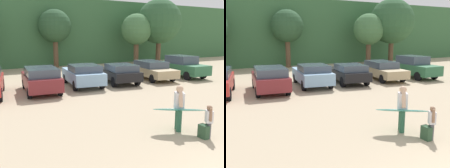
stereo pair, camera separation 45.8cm
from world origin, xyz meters
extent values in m
cube|color=#38663D|center=(0.00, 30.48, 3.66)|extent=(108.00, 12.00, 7.32)
cylinder|color=brown|center=(2.41, 23.44, 1.42)|extent=(0.51, 0.51, 2.84)
sphere|color=#284C2D|center=(2.41, 23.44, 4.26)|extent=(3.34, 3.34, 3.34)
cylinder|color=brown|center=(11.12, 21.47, 1.26)|extent=(0.56, 0.56, 2.53)
sphere|color=#427042|center=(11.12, 21.47, 3.98)|extent=(3.43, 3.43, 3.43)
cylinder|color=brown|center=(14.03, 21.13, 1.37)|extent=(0.57, 0.57, 2.73)
sphere|color=#2D5633|center=(14.03, 21.13, 4.89)|extent=(5.07, 5.07, 5.07)
cylinder|color=black|center=(-3.85, 14.02, 0.35)|extent=(0.32, 0.73, 0.71)
cylinder|color=black|center=(-4.26, 11.18, 0.35)|extent=(0.32, 0.73, 0.71)
cube|color=maroon|center=(-1.87, 12.41, 0.67)|extent=(2.20, 4.31, 0.74)
cube|color=#3F4C5B|center=(-1.91, 12.01, 1.28)|extent=(1.90, 2.62, 0.47)
cylinder|color=black|center=(-2.57, 13.85, 0.30)|extent=(0.27, 0.62, 0.60)
cylinder|color=black|center=(-0.93, 13.70, 0.30)|extent=(0.27, 0.62, 0.60)
cylinder|color=black|center=(-2.82, 11.11, 0.30)|extent=(0.27, 0.62, 0.60)
cylinder|color=black|center=(-1.17, 10.96, 0.30)|extent=(0.27, 0.62, 0.60)
cube|color=#84ADD1|center=(1.03, 12.96, 0.68)|extent=(2.44, 4.51, 0.72)
cube|color=#3F4C5B|center=(0.96, 12.44, 1.25)|extent=(2.01, 2.31, 0.42)
cylinder|color=black|center=(0.35, 14.48, 0.32)|extent=(0.30, 0.67, 0.65)
cylinder|color=black|center=(2.06, 14.27, 0.32)|extent=(0.30, 0.67, 0.65)
cylinder|color=black|center=(0.00, 11.66, 0.32)|extent=(0.30, 0.67, 0.65)
cylinder|color=black|center=(1.70, 11.45, 0.32)|extent=(0.30, 0.67, 0.65)
cube|color=black|center=(3.67, 12.80, 0.64)|extent=(2.44, 4.38, 0.60)
cube|color=#3F4C5B|center=(3.59, 12.21, 1.16)|extent=(2.01, 2.34, 0.43)
cylinder|color=black|center=(3.02, 14.28, 0.35)|extent=(0.31, 0.71, 0.69)
cylinder|color=black|center=(4.70, 14.05, 0.35)|extent=(0.31, 0.71, 0.69)
cylinder|color=black|center=(2.64, 11.56, 0.35)|extent=(0.31, 0.71, 0.69)
cylinder|color=black|center=(4.32, 11.33, 0.35)|extent=(0.31, 0.71, 0.69)
cube|color=tan|center=(6.75, 12.95, 0.61)|extent=(2.39, 4.96, 0.60)
cube|color=#3F4C5B|center=(6.77, 13.08, 1.14)|extent=(1.98, 2.72, 0.48)
cylinder|color=black|center=(6.12, 14.62, 0.31)|extent=(0.29, 0.64, 0.62)
cylinder|color=black|center=(7.76, 14.42, 0.31)|extent=(0.29, 0.64, 0.62)
cylinder|color=black|center=(5.75, 11.49, 0.31)|extent=(0.29, 0.64, 0.62)
cylinder|color=black|center=(7.39, 11.29, 0.31)|extent=(0.29, 0.64, 0.62)
cube|color=#2D6642|center=(9.55, 12.65, 0.71)|extent=(1.90, 4.76, 0.75)
cube|color=#3F4C5B|center=(9.55, 12.67, 1.40)|extent=(1.70, 2.23, 0.63)
cylinder|color=black|center=(8.78, 14.23, 0.34)|extent=(0.24, 0.68, 0.67)
cylinder|color=black|center=(10.39, 14.19, 0.34)|extent=(0.24, 0.68, 0.67)
cylinder|color=black|center=(8.71, 11.11, 0.34)|extent=(0.24, 0.68, 0.67)
cylinder|color=black|center=(10.32, 11.08, 0.34)|extent=(0.24, 0.68, 0.67)
cylinder|color=#26593F|center=(0.79, 3.66, 0.39)|extent=(0.18, 0.18, 0.78)
cylinder|color=#26593F|center=(0.94, 3.90, 0.39)|extent=(0.18, 0.18, 0.78)
cube|color=silver|center=(0.87, 3.78, 1.08)|extent=(0.47, 0.50, 0.60)
sphere|color=#D8AD8C|center=(0.87, 3.78, 1.51)|extent=(0.25, 0.25, 0.25)
cylinder|color=#D8AD8C|center=(0.75, 3.59, 1.24)|extent=(0.32, 0.40, 0.63)
cylinder|color=#D8AD8C|center=(0.99, 3.96, 1.24)|extent=(0.23, 0.25, 0.65)
cylinder|color=#4C4C51|center=(1.21, 2.71, 0.26)|extent=(0.12, 0.12, 0.53)
cylinder|color=#4C4C51|center=(1.31, 2.87, 0.26)|extent=(0.12, 0.12, 0.53)
cube|color=silver|center=(1.26, 2.79, 0.73)|extent=(0.32, 0.34, 0.40)
sphere|color=#8C664C|center=(1.26, 2.79, 1.02)|extent=(0.17, 0.17, 0.17)
cylinder|color=#8C664C|center=(1.18, 2.67, 0.84)|extent=(0.14, 0.16, 0.43)
cylinder|color=#8C664C|center=(1.34, 2.92, 0.84)|extent=(0.13, 0.13, 0.43)
ellipsoid|color=teal|center=(0.78, 3.69, 0.79)|extent=(1.78, 1.41, 0.25)
cube|color=#2D4C33|center=(1.11, 2.82, 0.23)|extent=(0.24, 0.34, 0.45)
camera|label=1|loc=(-5.39, -2.64, 3.35)|focal=40.85mm
camera|label=2|loc=(-4.99, -2.85, 3.35)|focal=40.85mm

